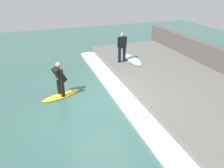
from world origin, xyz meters
TOP-DOWN VIEW (x-y plane):
  - ground_plane at (0.00, 0.00)m, footprint 28.00×28.00m
  - concrete_ledge at (3.56, 0.00)m, footprint 4.40×12.26m
  - wave_foam_crest at (0.98, 0.00)m, footprint 0.75×11.65m
  - surfboard_riding at (-1.26, 1.01)m, footprint 1.68×0.99m
  - surfer_riding at (-1.26, 1.01)m, footprint 0.56×0.62m
  - surfer_waiting_near at (2.10, 2.95)m, footprint 0.51×0.27m
  - surfboard_waiting_near at (2.75, 3.00)m, footprint 0.70×1.90m

SIDE VIEW (x-z plane):
  - ground_plane at x=0.00m, z-range 0.00..0.00m
  - surfboard_riding at x=-1.26m, z-range 0.00..0.06m
  - wave_foam_crest at x=0.98m, z-range 0.00..0.11m
  - concrete_ledge at x=3.56m, z-range 0.00..0.35m
  - surfboard_waiting_near at x=2.75m, z-range 0.35..0.41m
  - surfer_riding at x=-1.26m, z-range 0.13..1.50m
  - surfer_waiting_near at x=2.10m, z-range 0.45..1.93m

